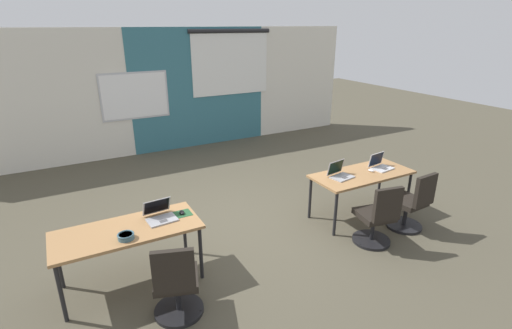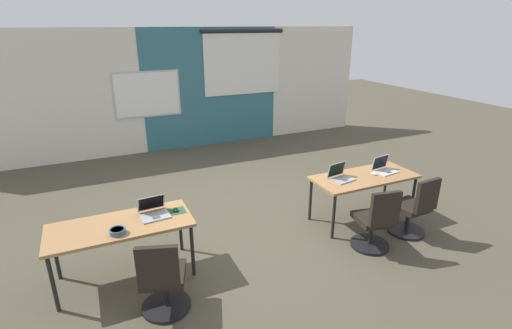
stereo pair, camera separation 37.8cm
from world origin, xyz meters
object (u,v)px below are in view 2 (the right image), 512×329
at_px(desk_near_right, 364,180).
at_px(mouse_near_left_inner, 176,210).
at_px(desk_near_left, 121,229).
at_px(laptop_near_left_inner, 154,212).
at_px(chair_near_right_end, 413,211).
at_px(laptop_near_right_end, 384,168).
at_px(laptop_near_right_inner, 341,176).
at_px(chair_near_right_inner, 375,224).
at_px(mouse_near_right_end, 374,174).
at_px(chair_near_left_inner, 163,283).
at_px(snack_bowl, 117,231).

relative_size(desk_near_right, mouse_near_left_inner, 15.40).
xyz_separation_m(desk_near_right, mouse_near_left_inner, (-2.85, 0.05, 0.08)).
height_order(desk_near_left, laptop_near_left_inner, laptop_near_left_inner).
bearing_deg(chair_near_right_end, laptop_near_right_end, -96.94).
relative_size(laptop_near_right_inner, chair_near_right_end, 0.41).
distance_m(chair_near_right_inner, mouse_near_right_end, 0.99).
bearing_deg(laptop_near_right_end, chair_near_left_inner, -174.95).
bearing_deg(mouse_near_right_end, snack_bowl, -177.05).
bearing_deg(laptop_near_right_inner, mouse_near_right_end, -16.51).
relative_size(desk_near_right, mouse_near_right_end, 14.48).
distance_m(mouse_near_left_inner, laptop_near_right_end, 3.24).
height_order(desk_near_left, chair_near_right_inner, chair_near_right_inner).
bearing_deg(mouse_near_right_end, laptop_near_left_inner, 178.70).
relative_size(mouse_near_left_inner, chair_near_left_inner, 0.11).
xyz_separation_m(laptop_near_left_inner, snack_bowl, (-0.44, -0.27, -0.01)).
bearing_deg(mouse_near_left_inner, desk_near_left, -175.69).
bearing_deg(desk_near_right, laptop_near_right_inner, 173.15).
relative_size(mouse_near_right_end, snack_bowl, 0.62).
height_order(mouse_near_left_inner, chair_near_right_end, chair_near_right_end).
bearing_deg(laptop_near_right_end, mouse_near_left_inner, 171.83).
bearing_deg(laptop_near_right_inner, laptop_near_left_inner, 169.93).
relative_size(laptop_near_right_inner, mouse_near_left_inner, 3.59).
distance_m(desk_near_left, chair_near_left_inner, 0.89).
xyz_separation_m(laptop_near_right_end, snack_bowl, (-3.94, -0.23, -0.02)).
relative_size(desk_near_left, laptop_near_left_inner, 4.50).
xyz_separation_m(chair_near_left_inner, laptop_near_right_end, (3.60, 0.81, 0.39)).
relative_size(laptop_near_left_inner, mouse_near_right_end, 3.21).
bearing_deg(mouse_near_left_inner, chair_near_right_end, -12.89).
distance_m(mouse_near_right_end, chair_near_right_end, 0.78).
bearing_deg(laptop_near_right_end, chair_near_right_inner, -143.44).
xyz_separation_m(laptop_near_right_end, chair_near_right_end, (-0.05, -0.70, -0.39)).
distance_m(chair_near_left_inner, mouse_near_right_end, 3.47).
relative_size(chair_near_right_inner, laptop_near_left_inner, 2.59).
height_order(laptop_near_right_inner, chair_near_right_end, laptop_near_right_inner).
bearing_deg(laptop_near_left_inner, chair_near_right_end, -16.77).
bearing_deg(desk_near_right, laptop_near_left_inner, 178.95).
height_order(desk_near_right, mouse_near_left_inner, mouse_near_left_inner).
xyz_separation_m(chair_near_right_inner, laptop_near_left_inner, (-2.71, 0.81, 0.39)).
height_order(desk_near_right, mouse_near_right_end, mouse_near_right_end).
bearing_deg(desk_near_left, mouse_near_right_end, -0.27).
xyz_separation_m(chair_near_left_inner, snack_bowl, (-0.34, 0.58, 0.38)).
bearing_deg(chair_near_left_inner, mouse_near_right_end, -148.52).
bearing_deg(laptop_near_right_inner, desk_near_right, -16.74).
xyz_separation_m(desk_near_right, snack_bowl, (-3.55, -0.21, 0.10)).
distance_m(chair_near_left_inner, laptop_near_right_end, 3.71).
distance_m(laptop_near_right_inner, chair_near_right_end, 1.12).
height_order(chair_near_left_inner, snack_bowl, chair_near_left_inner).
bearing_deg(snack_bowl, laptop_near_left_inner, 31.10).
distance_m(chair_near_left_inner, chair_near_right_end, 3.55).
distance_m(laptop_near_left_inner, laptop_near_right_end, 3.50).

